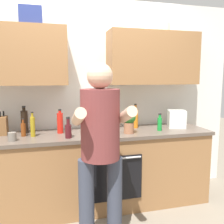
{
  "coord_description": "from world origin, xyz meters",
  "views": [
    {
      "loc": [
        -0.47,
        -2.74,
        1.53
      ],
      "look_at": [
        0.22,
        -0.1,
        1.15
      ],
      "focal_mm": 39.25,
      "sensor_mm": 36.0,
      "label": 1
    }
  ],
  "objects_px": {
    "person_standing": "(100,142)",
    "bottle_soy": "(24,121)",
    "bottle_wine": "(68,130)",
    "knife_block": "(3,126)",
    "grocery_bag_rice": "(105,126)",
    "grocery_bag_produce": "(177,119)",
    "bottle_oil": "(33,126)",
    "cup_stoneware": "(12,137)",
    "bottle_vinegar": "(23,129)",
    "potted_herb": "(129,120)",
    "bottle_hotsauce": "(60,123)",
    "bottle_soda": "(160,123)",
    "bottle_juice": "(135,118)"
  },
  "relations": [
    {
      "from": "bottle_juice",
      "to": "cup_stoneware",
      "type": "xyz_separation_m",
      "value": [
        -1.43,
        -0.31,
        -0.08
      ]
    },
    {
      "from": "potted_herb",
      "to": "bottle_hotsauce",
      "type": "bearing_deg",
      "value": 164.75
    },
    {
      "from": "bottle_juice",
      "to": "potted_herb",
      "type": "xyz_separation_m",
      "value": [
        -0.18,
        -0.27,
        0.02
      ]
    },
    {
      "from": "bottle_oil",
      "to": "bottle_soy",
      "type": "height_order",
      "value": "bottle_soy"
    },
    {
      "from": "cup_stoneware",
      "to": "grocery_bag_rice",
      "type": "bearing_deg",
      "value": 5.25
    },
    {
      "from": "bottle_hotsauce",
      "to": "cup_stoneware",
      "type": "distance_m",
      "value": 0.55
    },
    {
      "from": "cup_stoneware",
      "to": "bottle_soda",
      "type": "bearing_deg",
      "value": 2.74
    },
    {
      "from": "bottle_soda",
      "to": "bottle_hotsauce",
      "type": "bearing_deg",
      "value": 171.89
    },
    {
      "from": "bottle_juice",
      "to": "grocery_bag_produce",
      "type": "distance_m",
      "value": 0.53
    },
    {
      "from": "grocery_bag_rice",
      "to": "grocery_bag_produce",
      "type": "relative_size",
      "value": 0.96
    },
    {
      "from": "cup_stoneware",
      "to": "potted_herb",
      "type": "xyz_separation_m",
      "value": [
        1.25,
        0.04,
        0.11
      ]
    },
    {
      "from": "bottle_oil",
      "to": "bottle_vinegar",
      "type": "bearing_deg",
      "value": 156.38
    },
    {
      "from": "person_standing",
      "to": "bottle_hotsauce",
      "type": "relative_size",
      "value": 5.94
    },
    {
      "from": "grocery_bag_rice",
      "to": "grocery_bag_produce",
      "type": "bearing_deg",
      "value": 5.93
    },
    {
      "from": "bottle_oil",
      "to": "grocery_bag_produce",
      "type": "bearing_deg",
      "value": 1.37
    },
    {
      "from": "bottle_vinegar",
      "to": "bottle_wine",
      "type": "bearing_deg",
      "value": -23.88
    },
    {
      "from": "bottle_soda",
      "to": "knife_block",
      "type": "bearing_deg",
      "value": 172.33
    },
    {
      "from": "grocery_bag_rice",
      "to": "bottle_wine",
      "type": "bearing_deg",
      "value": -166.04
    },
    {
      "from": "bottle_vinegar",
      "to": "bottle_soda",
      "type": "relative_size",
      "value": 0.94
    },
    {
      "from": "bottle_hotsauce",
      "to": "cup_stoneware",
      "type": "relative_size",
      "value": 3.12
    },
    {
      "from": "bottle_hotsauce",
      "to": "bottle_soy",
      "type": "bearing_deg",
      "value": 166.86
    },
    {
      "from": "bottle_vinegar",
      "to": "person_standing",
      "type": "bearing_deg",
      "value": -46.27
    },
    {
      "from": "bottle_oil",
      "to": "cup_stoneware",
      "type": "distance_m",
      "value": 0.25
    },
    {
      "from": "bottle_soy",
      "to": "potted_herb",
      "type": "height_order",
      "value": "bottle_soy"
    },
    {
      "from": "bottle_soda",
      "to": "bottle_soy",
      "type": "height_order",
      "value": "bottle_soy"
    },
    {
      "from": "bottle_soda",
      "to": "grocery_bag_rice",
      "type": "bearing_deg",
      "value": 179.05
    },
    {
      "from": "person_standing",
      "to": "bottle_soy",
      "type": "height_order",
      "value": "person_standing"
    },
    {
      "from": "bottle_vinegar",
      "to": "grocery_bag_rice",
      "type": "bearing_deg",
      "value": -6.53
    },
    {
      "from": "bottle_soy",
      "to": "cup_stoneware",
      "type": "height_order",
      "value": "bottle_soy"
    },
    {
      "from": "bottle_soy",
      "to": "bottle_juice",
      "type": "bearing_deg",
      "value": -1.2
    },
    {
      "from": "knife_block",
      "to": "grocery_bag_produce",
      "type": "distance_m",
      "value": 2.08
    },
    {
      "from": "bottle_juice",
      "to": "bottle_wine",
      "type": "bearing_deg",
      "value": -159.51
    },
    {
      "from": "bottle_juice",
      "to": "bottle_vinegar",
      "type": "bearing_deg",
      "value": -174.99
    },
    {
      "from": "grocery_bag_rice",
      "to": "grocery_bag_produce",
      "type": "height_order",
      "value": "grocery_bag_produce"
    },
    {
      "from": "bottle_vinegar",
      "to": "cup_stoneware",
      "type": "height_order",
      "value": "bottle_vinegar"
    },
    {
      "from": "bottle_hotsauce",
      "to": "bottle_soy",
      "type": "relative_size",
      "value": 0.88
    },
    {
      "from": "bottle_wine",
      "to": "person_standing",
      "type": "bearing_deg",
      "value": -65.99
    },
    {
      "from": "bottle_hotsauce",
      "to": "knife_block",
      "type": "bearing_deg",
      "value": 173.15
    },
    {
      "from": "knife_block",
      "to": "potted_herb",
      "type": "relative_size",
      "value": 1.0
    },
    {
      "from": "bottle_oil",
      "to": "bottle_hotsauce",
      "type": "bearing_deg",
      "value": 18.26
    },
    {
      "from": "potted_herb",
      "to": "grocery_bag_produce",
      "type": "height_order",
      "value": "potted_herb"
    },
    {
      "from": "potted_herb",
      "to": "grocery_bag_rice",
      "type": "relative_size",
      "value": 1.24
    },
    {
      "from": "bottle_vinegar",
      "to": "grocery_bag_produce",
      "type": "xyz_separation_m",
      "value": [
        1.85,
        -0.0,
        0.04
      ]
    },
    {
      "from": "bottle_hotsauce",
      "to": "grocery_bag_rice",
      "type": "bearing_deg",
      "value": -17.41
    },
    {
      "from": "bottle_wine",
      "to": "cup_stoneware",
      "type": "xyz_separation_m",
      "value": [
        -0.56,
        0.02,
        -0.04
      ]
    },
    {
      "from": "bottle_oil",
      "to": "bottle_wine",
      "type": "distance_m",
      "value": 0.4
    },
    {
      "from": "person_standing",
      "to": "bottle_soy",
      "type": "distance_m",
      "value": 1.13
    },
    {
      "from": "bottle_wine",
      "to": "knife_block",
      "type": "height_order",
      "value": "knife_block"
    },
    {
      "from": "knife_block",
      "to": "grocery_bag_rice",
      "type": "relative_size",
      "value": 1.24
    },
    {
      "from": "bottle_juice",
      "to": "knife_block",
      "type": "xyz_separation_m",
      "value": [
        -1.57,
        0.01,
        -0.02
      ]
    }
  ]
}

